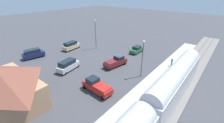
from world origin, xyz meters
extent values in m
plane|color=#424247|center=(0.00, 0.00, 0.00)|extent=(200.00, 200.00, 0.00)
cube|color=slate|center=(-14.00, 0.00, 0.09)|extent=(4.80, 70.00, 0.18)
cube|color=#59544C|center=(-14.72, 0.00, 0.24)|extent=(0.10, 70.00, 0.12)
cube|color=#59544C|center=(-13.28, 0.00, 0.24)|extent=(0.10, 70.00, 0.12)
cube|color=#B7B2A8|center=(-10.00, 0.00, 0.15)|extent=(3.20, 46.00, 0.30)
cube|color=silver|center=(-14.00, 4.86, 2.15)|extent=(2.90, 17.94, 3.70)
cube|color=#19389E|center=(-12.54, 4.86, 1.85)|extent=(0.04, 16.50, 0.36)
cylinder|color=silver|center=(-14.00, 4.86, 3.90)|extent=(2.75, 17.22, 2.76)
cube|color=tan|center=(4.00, 22.00, 1.91)|extent=(11.33, 7.65, 3.81)
cube|color=#4C3323|center=(4.00, 18.15, 1.05)|extent=(1.10, 0.08, 2.10)
cylinder|color=#23284C|center=(-10.46, -4.86, 0.72)|extent=(0.22, 0.22, 0.85)
cylinder|color=#2D72B7|center=(-10.46, -4.86, 1.46)|extent=(0.36, 0.36, 0.62)
sphere|color=tan|center=(-10.46, -4.86, 1.89)|extent=(0.24, 0.24, 0.24)
cube|color=#C6B284|center=(15.25, 1.59, 0.84)|extent=(2.33, 5.03, 1.00)
cube|color=#19232D|center=(15.24, 1.74, 1.78)|extent=(1.98, 3.55, 0.88)
cylinder|color=black|center=(16.25, -0.24, 0.34)|extent=(0.22, 0.68, 0.68)
cylinder|color=black|center=(14.53, -0.37, 0.34)|extent=(0.22, 0.68, 0.68)
cylinder|color=black|center=(15.96, 3.55, 0.34)|extent=(0.22, 0.68, 0.68)
cylinder|color=black|center=(14.25, 3.42, 0.34)|extent=(0.22, 0.68, 0.68)
cube|color=silver|center=(5.85, 9.76, 0.84)|extent=(2.71, 5.15, 1.00)
cube|color=#19232D|center=(5.82, 9.91, 1.78)|extent=(2.25, 3.66, 0.88)
cylinder|color=black|center=(7.00, 8.02, 0.34)|extent=(0.22, 0.68, 0.68)
cylinder|color=black|center=(5.30, 7.75, 0.34)|extent=(0.22, 0.68, 0.68)
cylinder|color=black|center=(6.40, 11.77, 0.34)|extent=(0.22, 0.68, 0.68)
cylinder|color=black|center=(4.70, 11.50, 0.34)|extent=(0.22, 0.68, 0.68)
cube|color=navy|center=(17.70, 11.06, 0.84)|extent=(2.95, 5.20, 1.00)
cube|color=#19232D|center=(17.73, 11.20, 1.78)|extent=(2.41, 3.72, 0.88)
cylinder|color=black|center=(18.14, 9.02, 0.34)|extent=(0.22, 0.68, 0.68)
cylinder|color=black|center=(16.46, 9.38, 0.34)|extent=(0.22, 0.68, 0.68)
cylinder|color=black|center=(18.94, 12.73, 0.34)|extent=(0.22, 0.68, 0.68)
cylinder|color=black|center=(17.26, 13.09, 0.34)|extent=(0.22, 0.68, 0.68)
cube|color=red|center=(-3.98, 11.47, 0.84)|extent=(5.52, 2.33, 0.92)
cube|color=#19232D|center=(-2.96, 11.40, 1.72)|extent=(1.84, 1.84, 0.84)
cylinder|color=black|center=(-1.78, 12.18, 0.38)|extent=(0.22, 0.76, 0.76)
cylinder|color=black|center=(-1.90, 10.46, 0.38)|extent=(0.22, 0.76, 0.76)
cylinder|color=black|center=(-6.07, 12.48, 0.38)|extent=(0.22, 0.76, 0.76)
cylinder|color=black|center=(-6.19, 10.76, 0.38)|extent=(0.22, 0.76, 0.76)
cube|color=red|center=(-4.92, 11.53, 1.40)|extent=(3.09, 2.06, 0.20)
cube|color=#236638|center=(-0.29, -7.72, 0.72)|extent=(1.93, 4.54, 0.76)
cube|color=#19232D|center=(-0.29, -7.72, 1.42)|extent=(1.66, 2.19, 0.64)
cylinder|color=black|center=(-1.05, -6.00, 0.34)|extent=(0.22, 0.68, 0.68)
cylinder|color=black|center=(0.55, -6.04, 0.34)|extent=(0.22, 0.68, 0.68)
cylinder|color=black|center=(-1.12, -9.40, 0.34)|extent=(0.22, 0.68, 0.68)
cylinder|color=black|center=(0.48, -9.44, 0.34)|extent=(0.22, 0.68, 0.68)
cube|color=maroon|center=(-0.70, 2.23, 0.84)|extent=(2.94, 5.67, 0.92)
cube|color=#19232D|center=(-0.89, 1.23, 1.72)|extent=(2.02, 2.02, 0.84)
cylinder|color=black|center=(-0.26, -0.04, 0.38)|extent=(0.22, 0.76, 0.76)
cylinder|color=black|center=(-1.95, 0.28, 0.38)|extent=(0.22, 0.76, 0.76)
cylinder|color=black|center=(0.55, 4.18, 0.38)|extent=(0.22, 0.76, 0.76)
cylinder|color=black|center=(-1.14, 4.51, 0.38)|extent=(0.22, 0.76, 0.76)
cube|color=maroon|center=(-0.52, 3.16, 1.40)|extent=(2.39, 3.27, 0.20)
cylinder|color=#515156|center=(-7.20, 2.67, 3.40)|extent=(0.16, 0.16, 6.80)
sphere|color=#EAE5C6|center=(-7.20, 2.67, 6.98)|extent=(0.44, 0.44, 0.44)
cylinder|color=#515156|center=(10.27, -3.20, 3.84)|extent=(0.16, 0.16, 7.68)
sphere|color=#EAE5C6|center=(10.27, -3.20, 7.86)|extent=(0.44, 0.44, 0.44)
camera|label=1|loc=(-18.76, 26.26, 15.18)|focal=24.56mm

